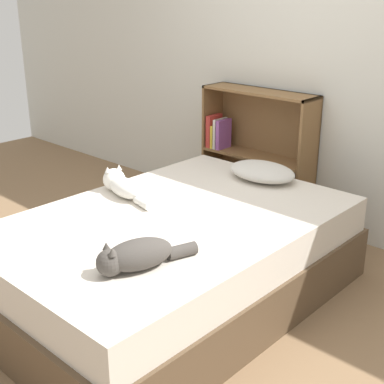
{
  "coord_description": "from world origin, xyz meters",
  "views": [
    {
      "loc": [
        1.97,
        -1.96,
        1.72
      ],
      "look_at": [
        0.0,
        0.16,
        0.63
      ],
      "focal_mm": 50.0,
      "sensor_mm": 36.0,
      "label": 1
    }
  ],
  "objects_px": {
    "bed": "(174,258)",
    "pillow": "(262,172)",
    "cat_light": "(122,185)",
    "bookshelf": "(257,152)",
    "cat_dark": "(136,256)"
  },
  "relations": [
    {
      "from": "bed",
      "to": "pillow",
      "type": "relative_size",
      "value": 4.41
    },
    {
      "from": "cat_light",
      "to": "bookshelf",
      "type": "bearing_deg",
      "value": -80.28
    },
    {
      "from": "cat_dark",
      "to": "cat_light",
      "type": "bearing_deg",
      "value": -108.61
    },
    {
      "from": "bed",
      "to": "cat_dark",
      "type": "relative_size",
      "value": 4.28
    },
    {
      "from": "pillow",
      "to": "bookshelf",
      "type": "height_order",
      "value": "bookshelf"
    },
    {
      "from": "bed",
      "to": "bookshelf",
      "type": "height_order",
      "value": "bookshelf"
    },
    {
      "from": "pillow",
      "to": "bed",
      "type": "bearing_deg",
      "value": -90.14
    },
    {
      "from": "cat_light",
      "to": "bookshelf",
      "type": "xyz_separation_m",
      "value": [
        0.04,
        1.35,
        -0.07
      ]
    },
    {
      "from": "cat_dark",
      "to": "pillow",
      "type": "bearing_deg",
      "value": -149.91
    },
    {
      "from": "cat_light",
      "to": "pillow",
      "type": "bearing_deg",
      "value": -108.21
    },
    {
      "from": "pillow",
      "to": "cat_dark",
      "type": "distance_m",
      "value": 1.44
    },
    {
      "from": "pillow",
      "to": "cat_dark",
      "type": "height_order",
      "value": "cat_dark"
    },
    {
      "from": "bed",
      "to": "bookshelf",
      "type": "distance_m",
      "value": 1.46
    },
    {
      "from": "cat_dark",
      "to": "bookshelf",
      "type": "bearing_deg",
      "value": -141.33
    },
    {
      "from": "cat_dark",
      "to": "bookshelf",
      "type": "xyz_separation_m",
      "value": [
        -0.74,
        1.92,
        -0.08
      ]
    }
  ]
}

